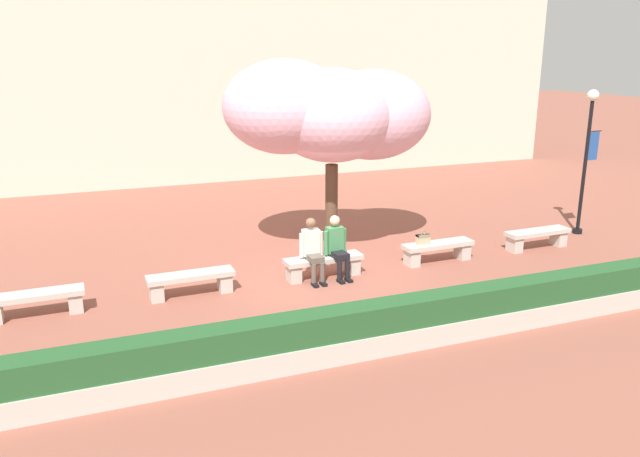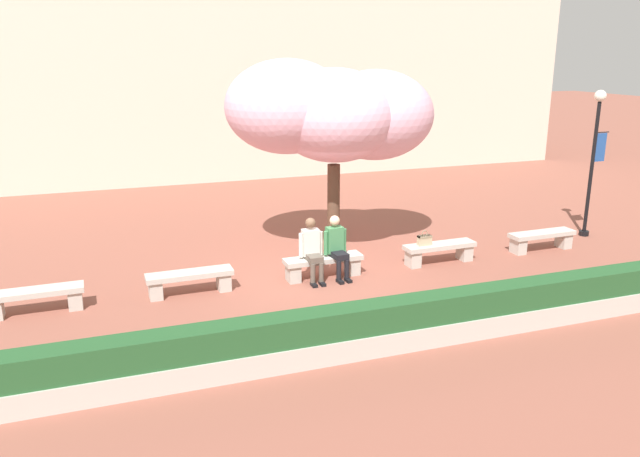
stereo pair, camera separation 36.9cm
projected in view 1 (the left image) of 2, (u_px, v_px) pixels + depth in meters
name	position (u px, v px, depth m)	size (l,w,h in m)	color
ground_plane	(324.00, 277.00, 12.93)	(100.00, 100.00, 0.00)	#8E5142
building_facade	(198.00, 37.00, 22.73)	(28.00, 4.00, 10.07)	beige
stone_bench_west_end	(35.00, 301.00, 10.94)	(1.65, 0.45, 0.45)	#BCB7AD
stone_bench_near_west	(191.00, 281.00, 11.90)	(1.65, 0.45, 0.45)	#BCB7AD
stone_bench_center	(324.00, 264.00, 12.85)	(1.65, 0.45, 0.45)	#BCB7AD
stone_bench_near_east	(438.00, 249.00, 13.80)	(1.65, 0.45, 0.45)	#BCB7AD
stone_bench_east_end	(537.00, 236.00, 14.76)	(1.65, 0.45, 0.45)	#BCB7AD
person_seated_left	(312.00, 247.00, 12.60)	(0.51, 0.68, 1.29)	black
person_seated_right	(337.00, 244.00, 12.79)	(0.51, 0.70, 1.29)	black
handbag	(423.00, 239.00, 13.60)	(0.30, 0.15, 0.34)	tan
cherry_tree_main	(329.00, 113.00, 13.83)	(4.71, 3.07, 4.38)	#513828
lamp_post_with_banner	(587.00, 149.00, 15.47)	(0.54, 0.28, 3.63)	black
planter_hedge_foreground	(403.00, 324.00, 9.80)	(16.96, 0.50, 0.80)	#BCB7AD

